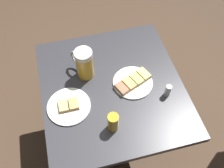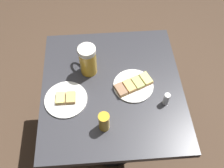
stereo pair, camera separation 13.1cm
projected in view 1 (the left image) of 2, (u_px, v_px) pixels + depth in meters
ground_plane at (112, 138)px, 1.92m from camera, size 6.00×6.00×0.00m
cafe_table at (112, 100)px, 1.45m from camera, size 0.80×0.75×0.71m
plate_near at (133, 82)px, 1.33m from camera, size 0.21×0.21×0.03m
plate_far at (69, 106)px, 1.25m from camera, size 0.22×0.22×0.03m
beer_mug at (84, 63)px, 1.30m from camera, size 0.14×0.11×0.18m
beer_glass_small at (113, 122)px, 1.15m from camera, size 0.05×0.05×0.11m
salt_shaker at (168, 91)px, 1.27m from camera, size 0.03×0.03×0.07m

